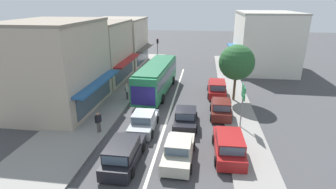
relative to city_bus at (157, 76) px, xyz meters
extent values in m
plane|color=#3F3F42|center=(2.07, -7.19, -1.88)|extent=(140.00, 140.00, 0.00)
cube|color=silver|center=(2.07, -3.19, -1.88)|extent=(0.20, 28.00, 0.01)
cube|color=gray|center=(-4.73, -1.19, -1.81)|extent=(5.20, 44.00, 0.14)
cube|color=gray|center=(8.27, -1.19, -1.82)|extent=(2.80, 44.00, 0.12)
cube|color=#B2A38E|center=(-8.13, -5.49, 2.02)|extent=(6.77, 9.20, 7.80)
cube|color=#23568E|center=(-4.30, -5.49, 0.82)|extent=(1.10, 8.46, 0.20)
cube|color=#425160|center=(-4.72, -5.49, -0.48)|extent=(0.06, 7.36, 1.80)
cube|color=gray|center=(-8.13, -5.49, 6.04)|extent=(6.93, 9.20, 0.24)
cube|color=#B2A38E|center=(-8.13, 3.64, 1.63)|extent=(6.86, 8.76, 7.02)
cube|color=maroon|center=(-4.26, 3.64, 0.82)|extent=(1.10, 8.06, 0.20)
cube|color=#425160|center=(-4.68, 3.64, -0.48)|extent=(0.06, 7.01, 1.80)
cube|color=gray|center=(-8.13, 3.64, 5.26)|extent=(7.02, 8.76, 0.24)
cube|color=beige|center=(-8.13, 12.67, 1.53)|extent=(7.24, 8.76, 6.83)
cube|color=#4C4742|center=(-4.06, 12.67, 0.82)|extent=(1.10, 8.06, 0.20)
cube|color=#425160|center=(-4.48, 12.67, -0.48)|extent=(0.06, 7.01, 1.80)
cube|color=gray|center=(-8.13, 12.67, 5.07)|extent=(7.40, 8.76, 0.24)
cube|color=silver|center=(13.57, 13.10, 2.05)|extent=(7.61, 11.67, 7.86)
cube|color=#23568E|center=(9.31, 13.10, 0.82)|extent=(1.10, 10.74, 0.20)
cube|color=#425160|center=(9.73, 13.10, -0.48)|extent=(0.06, 9.34, 1.80)
cube|color=#A19D92|center=(13.57, 13.10, 6.10)|extent=(7.77, 11.67, 0.24)
cube|color=#237A4C|center=(0.00, 0.01, -0.12)|extent=(3.05, 10.91, 2.70)
cube|color=#425160|center=(0.00, 0.01, 0.28)|extent=(3.07, 10.48, 0.90)
cube|color=navy|center=(-0.28, -5.41, -0.32)|extent=(2.25, 0.17, 1.76)
cube|color=#1A5B39|center=(0.00, 0.01, 1.29)|extent=(2.88, 10.04, 0.12)
cylinder|color=black|center=(-1.08, 3.42, -1.40)|extent=(0.31, 0.97, 0.96)
cylinder|color=black|center=(1.42, 3.29, -1.40)|extent=(0.31, 0.97, 0.96)
cylinder|color=black|center=(-1.40, -2.89, -1.40)|extent=(0.31, 0.97, 0.96)
cylinder|color=black|center=(1.10, -3.02, -1.40)|extent=(0.31, 0.97, 0.96)
cube|color=#9EA3A8|center=(0.51, -8.69, -1.37)|extent=(1.77, 4.22, 0.72)
cube|color=#9EA3A8|center=(0.51, -8.79, -0.71)|extent=(1.58, 1.82, 0.60)
cube|color=#425160|center=(0.51, -7.87, -0.71)|extent=(1.44, 0.08, 0.51)
cube|color=#425160|center=(0.52, -9.71, -0.71)|extent=(1.40, 0.08, 0.48)
cylinder|color=black|center=(-0.36, -7.44, -1.57)|extent=(0.19, 0.62, 0.62)
cylinder|color=black|center=(1.36, -7.42, -1.57)|extent=(0.19, 0.62, 0.62)
cylinder|color=black|center=(-0.33, -9.96, -1.57)|extent=(0.19, 0.62, 0.62)
cylinder|color=black|center=(1.39, -9.94, -1.57)|extent=(0.19, 0.62, 0.62)
cube|color=#B7B29E|center=(3.63, -12.52, -1.37)|extent=(1.84, 4.25, 0.72)
cube|color=#B7B29E|center=(3.63, -12.62, -0.71)|extent=(1.61, 1.84, 0.60)
cube|color=#425160|center=(3.66, -11.70, -0.71)|extent=(1.44, 0.10, 0.51)
cube|color=#425160|center=(3.60, -13.54, -0.71)|extent=(1.41, 0.10, 0.48)
cylinder|color=black|center=(2.81, -11.23, -1.57)|extent=(0.20, 0.62, 0.62)
cylinder|color=black|center=(4.53, -11.28, -1.57)|extent=(0.20, 0.62, 0.62)
cylinder|color=black|center=(2.74, -13.75, -1.57)|extent=(0.20, 0.62, 0.62)
cylinder|color=black|center=(4.46, -13.80, -1.57)|extent=(0.20, 0.62, 0.62)
cube|color=black|center=(0.31, -13.28, -1.36)|extent=(1.80, 4.51, 0.76)
cube|color=black|center=(0.30, -13.63, -0.64)|extent=(1.66, 2.61, 0.68)
cube|color=#425160|center=(0.31, -12.31, -0.64)|extent=(1.51, 0.07, 0.58)
cube|color=#425160|center=(0.29, -14.95, -0.64)|extent=(1.48, 0.07, 0.54)
cylinder|color=black|center=(-0.56, -11.92, -1.57)|extent=(0.19, 0.62, 0.62)
cylinder|color=black|center=(1.20, -11.94, -1.57)|extent=(0.19, 0.62, 0.62)
cylinder|color=black|center=(-0.59, -14.62, -1.57)|extent=(0.19, 0.62, 0.62)
cylinder|color=black|center=(1.17, -14.64, -1.57)|extent=(0.19, 0.62, 0.62)
cube|color=black|center=(3.70, -7.56, -1.37)|extent=(1.84, 4.25, 0.72)
cube|color=black|center=(3.70, -7.66, -0.71)|extent=(1.61, 1.85, 0.60)
cube|color=#425160|center=(3.68, -6.74, -0.71)|extent=(1.44, 0.10, 0.51)
cube|color=#425160|center=(3.73, -8.58, -0.71)|extent=(1.41, 0.10, 0.48)
cylinder|color=black|center=(2.80, -6.32, -1.57)|extent=(0.20, 0.63, 0.62)
cylinder|color=black|center=(4.52, -6.27, -1.57)|extent=(0.20, 0.63, 0.62)
cylinder|color=black|center=(2.88, -8.84, -1.57)|extent=(0.20, 0.63, 0.62)
cylinder|color=black|center=(4.60, -8.79, -1.57)|extent=(0.20, 0.63, 0.62)
cube|color=maroon|center=(6.80, -11.42, -1.36)|extent=(1.89, 4.55, 0.76)
cube|color=maroon|center=(6.81, -11.77, -0.64)|extent=(1.71, 2.64, 0.68)
cube|color=#425160|center=(6.78, -10.45, -0.64)|extent=(1.51, 0.10, 0.58)
cube|color=#425160|center=(6.85, -13.09, -0.64)|extent=(1.48, 0.10, 0.54)
cylinder|color=black|center=(5.89, -10.10, -1.57)|extent=(0.20, 0.62, 0.62)
cylinder|color=black|center=(7.64, -10.05, -1.57)|extent=(0.20, 0.62, 0.62)
cylinder|color=black|center=(5.96, -12.80, -1.57)|extent=(0.20, 0.62, 0.62)
cylinder|color=black|center=(7.72, -12.75, -1.57)|extent=(0.20, 0.62, 0.62)
cube|color=#561E19|center=(6.62, -5.30, -1.36)|extent=(1.67, 3.72, 0.76)
cube|color=#561E19|center=(6.62, -5.60, -0.66)|extent=(1.54, 1.91, 0.64)
cube|color=#425160|center=(6.63, -4.63, -0.66)|extent=(1.40, 0.07, 0.54)
cube|color=#425160|center=(6.61, -6.57, -0.66)|extent=(1.37, 0.07, 0.51)
cylinder|color=black|center=(5.81, -4.18, -1.57)|extent=(0.19, 0.62, 0.62)
cylinder|color=black|center=(7.45, -4.19, -1.57)|extent=(0.19, 0.62, 0.62)
cylinder|color=black|center=(5.79, -6.40, -1.57)|extent=(0.19, 0.62, 0.62)
cylinder|color=black|center=(7.43, -6.41, -1.57)|extent=(0.19, 0.62, 0.62)
cube|color=maroon|center=(6.48, 0.28, -1.36)|extent=(1.76, 4.50, 0.76)
cube|color=maroon|center=(6.48, -0.07, -0.64)|extent=(1.64, 2.60, 0.68)
cube|color=#425160|center=(6.48, 1.25, -0.64)|extent=(1.51, 0.06, 0.58)
cube|color=#425160|center=(6.48, -1.39, -0.64)|extent=(1.48, 0.06, 0.54)
cylinder|color=black|center=(5.60, 1.63, -1.57)|extent=(0.18, 0.62, 0.62)
cylinder|color=black|center=(7.36, 1.63, -1.57)|extent=(0.18, 0.62, 0.62)
cylinder|color=black|center=(5.60, -1.07, -1.57)|extent=(0.18, 0.62, 0.62)
cylinder|color=black|center=(7.36, -1.07, -1.57)|extent=(0.18, 0.62, 0.62)
cylinder|color=gray|center=(-2.02, 12.10, 0.22)|extent=(0.12, 0.12, 4.20)
cube|color=black|center=(-2.02, 12.10, 1.97)|extent=(0.24, 0.24, 0.68)
sphere|color=red|center=(-1.88, 12.10, 2.20)|extent=(0.13, 0.13, 0.13)
sphere|color=black|center=(-1.88, 12.10, 1.98)|extent=(0.13, 0.13, 0.13)
sphere|color=black|center=(-1.88, 12.10, 1.76)|extent=(0.13, 0.13, 0.13)
cylinder|color=gray|center=(8.06, -7.38, -0.08)|extent=(0.10, 0.10, 3.60)
cube|color=#19753D|center=(8.06, -7.40, 1.42)|extent=(0.08, 1.40, 0.44)
cube|color=white|center=(8.11, -7.40, 1.42)|extent=(0.01, 1.10, 0.10)
cube|color=#19753D|center=(8.06, -7.40, 0.87)|extent=(0.08, 1.40, 0.44)
cube|color=white|center=(8.11, -7.40, 0.87)|extent=(0.01, 1.10, 0.10)
cylinder|color=brown|center=(8.11, -1.36, -0.49)|extent=(0.24, 0.24, 2.78)
cylinder|color=brown|center=(8.11, -0.97, 1.37)|extent=(0.10, 0.86, 1.01)
cylinder|color=brown|center=(8.48, -1.36, 1.40)|extent=(0.81, 0.10, 1.06)
cylinder|color=brown|center=(8.11, -1.68, 1.46)|extent=(0.10, 0.73, 1.18)
cylinder|color=brown|center=(7.65, -1.36, 1.24)|extent=(0.98, 0.10, 0.77)
sphere|color=#26562B|center=(8.11, -1.36, 2.10)|extent=(3.44, 3.44, 3.44)
cylinder|color=#333338|center=(-2.54, -2.78, -1.32)|extent=(0.14, 0.14, 0.84)
cylinder|color=#333338|center=(-2.62, -2.62, -1.32)|extent=(0.14, 0.14, 0.84)
cube|color=beige|center=(-2.58, -2.70, -0.62)|extent=(0.37, 0.42, 0.56)
sphere|color=tan|center=(-2.58, -2.70, -0.22)|extent=(0.22, 0.22, 0.22)
cylinder|color=beige|center=(-2.46, -2.91, -0.62)|extent=(0.09, 0.09, 0.54)
cylinder|color=beige|center=(-2.69, -2.49, -0.62)|extent=(0.09, 0.09, 0.54)
cube|color=black|center=(-2.75, -2.44, -0.80)|extent=(0.26, 0.20, 0.22)
cylinder|color=#4C4742|center=(-2.75, -9.97, -1.32)|extent=(0.14, 0.14, 0.84)
cylinder|color=#4C4742|center=(-2.64, -9.83, -1.32)|extent=(0.14, 0.14, 0.84)
cube|color=black|center=(-2.69, -9.90, -0.62)|extent=(0.39, 0.42, 0.56)
sphere|color=#9E7051|center=(-2.69, -9.90, -0.22)|extent=(0.22, 0.22, 0.22)
cylinder|color=black|center=(-2.84, -10.09, -0.62)|extent=(0.09, 0.09, 0.54)
cylinder|color=black|center=(-2.55, -9.71, -0.62)|extent=(0.09, 0.09, 0.54)
camera|label=1|loc=(4.91, -26.81, 7.75)|focal=28.00mm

